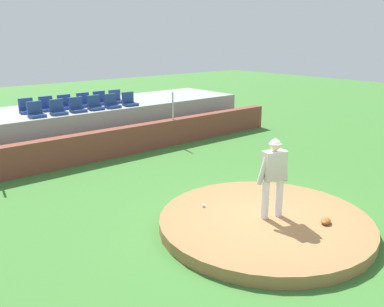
# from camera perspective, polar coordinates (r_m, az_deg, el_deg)

# --- Properties ---
(ground_plane) EXTENTS (60.00, 60.00, 0.00)m
(ground_plane) POSITION_cam_1_polar(r_m,az_deg,el_deg) (9.17, 10.00, -10.12)
(ground_plane) COLOR #3B742E
(pitchers_mound) EXTENTS (4.55, 4.55, 0.24)m
(pitchers_mound) POSITION_cam_1_polar(r_m,az_deg,el_deg) (9.12, 10.04, -9.43)
(pitchers_mound) COLOR #9A6D42
(pitchers_mound) RESTS_ON ground_plane
(pitcher) EXTENTS (0.75, 0.39, 1.76)m
(pitcher) POSITION_cam_1_polar(r_m,az_deg,el_deg) (8.76, 11.26, -2.52)
(pitcher) COLOR silver
(pitcher) RESTS_ON pitchers_mound
(baseball) EXTENTS (0.07, 0.07, 0.07)m
(baseball) POSITION_cam_1_polar(r_m,az_deg,el_deg) (9.44, 1.64, -7.19)
(baseball) COLOR white
(baseball) RESTS_ON pitchers_mound
(fielding_glove) EXTENTS (0.35, 0.29, 0.11)m
(fielding_glove) POSITION_cam_1_polar(r_m,az_deg,el_deg) (9.08, 18.05, -8.89)
(fielding_glove) COLOR #914F1A
(fielding_glove) RESTS_ON pitchers_mound
(brick_barrier) EXTENTS (15.49, 0.40, 0.96)m
(brick_barrier) POSITION_cam_1_polar(r_m,az_deg,el_deg) (14.14, -11.88, 1.27)
(brick_barrier) COLOR brown
(brick_barrier) RESTS_ON ground_plane
(fence_post_right) EXTENTS (0.06, 0.06, 1.03)m
(fence_post_right) POSITION_cam_1_polar(r_m,az_deg,el_deg) (15.46, -2.68, 6.62)
(fence_post_right) COLOR silver
(fence_post_right) RESTS_ON brick_barrier
(bleacher_platform) EXTENTS (13.93, 3.26, 1.45)m
(bleacher_platform) POSITION_cam_1_polar(r_m,az_deg,el_deg) (16.17, -16.01, 3.72)
(bleacher_platform) COLOR #939791
(bleacher_platform) RESTS_ON ground_plane
(stadium_chair_0) EXTENTS (0.48, 0.44, 0.50)m
(stadium_chair_0) POSITION_cam_1_polar(r_m,az_deg,el_deg) (14.35, -20.81, 5.37)
(stadium_chair_0) COLOR navy
(stadium_chair_0) RESTS_ON bleacher_platform
(stadium_chair_1) EXTENTS (0.48, 0.44, 0.50)m
(stadium_chair_1) POSITION_cam_1_polar(r_m,az_deg,el_deg) (14.59, -18.10, 5.79)
(stadium_chair_1) COLOR navy
(stadium_chair_1) RESTS_ON bleacher_platform
(stadium_chair_2) EXTENTS (0.48, 0.44, 0.50)m
(stadium_chair_2) POSITION_cam_1_polar(r_m,az_deg,el_deg) (14.90, -15.62, 6.19)
(stadium_chair_2) COLOR navy
(stadium_chair_2) RESTS_ON bleacher_platform
(stadium_chair_3) EXTENTS (0.48, 0.44, 0.50)m
(stadium_chair_3) POSITION_cam_1_polar(r_m,az_deg,el_deg) (15.21, -13.30, 6.54)
(stadium_chair_3) COLOR navy
(stadium_chair_3) RESTS_ON bleacher_platform
(stadium_chair_4) EXTENTS (0.48, 0.44, 0.50)m
(stadium_chair_4) POSITION_cam_1_polar(r_m,az_deg,el_deg) (15.48, -11.06, 6.83)
(stadium_chair_4) COLOR navy
(stadium_chair_4) RESTS_ON bleacher_platform
(stadium_chair_5) EXTENTS (0.48, 0.44, 0.50)m
(stadium_chair_5) POSITION_cam_1_polar(r_m,az_deg,el_deg) (15.85, -8.69, 7.16)
(stadium_chair_5) COLOR navy
(stadium_chair_5) RESTS_ON bleacher_platform
(stadium_chair_6) EXTENTS (0.48, 0.44, 0.50)m
(stadium_chair_6) POSITION_cam_1_polar(r_m,az_deg,el_deg) (15.22, -21.88, 5.82)
(stadium_chair_6) COLOR navy
(stadium_chair_6) RESTS_ON bleacher_platform
(stadium_chair_7) EXTENTS (0.48, 0.44, 0.50)m
(stadium_chair_7) POSITION_cam_1_polar(r_m,az_deg,el_deg) (15.45, -19.44, 6.20)
(stadium_chair_7) COLOR navy
(stadium_chair_7) RESTS_ON bleacher_platform
(stadium_chair_8) EXTENTS (0.48, 0.44, 0.50)m
(stadium_chair_8) POSITION_cam_1_polar(r_m,az_deg,el_deg) (15.66, -17.13, 6.52)
(stadium_chair_8) COLOR navy
(stadium_chair_8) RESTS_ON bleacher_platform
(stadium_chair_9) EXTENTS (0.48, 0.44, 0.50)m
(stadium_chair_9) POSITION_cam_1_polar(r_m,az_deg,el_deg) (15.99, -14.70, 6.89)
(stadium_chair_9) COLOR navy
(stadium_chair_9) RESTS_ON bleacher_platform
(stadium_chair_10) EXTENTS (0.48, 0.44, 0.50)m
(stadium_chair_10) POSITION_cam_1_polar(r_m,az_deg,el_deg) (16.32, -12.56, 7.21)
(stadium_chair_10) COLOR navy
(stadium_chair_10) RESTS_ON bleacher_platform
(stadium_chair_11) EXTENTS (0.48, 0.44, 0.50)m
(stadium_chair_11) POSITION_cam_1_polar(r_m,az_deg,el_deg) (16.59, -10.48, 7.46)
(stadium_chair_11) COLOR navy
(stadium_chair_11) RESTS_ON bleacher_platform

